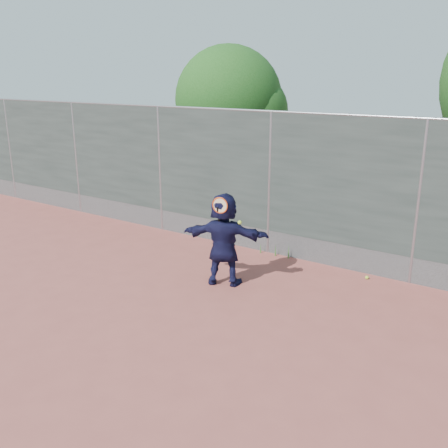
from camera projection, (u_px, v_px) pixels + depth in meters
The scene contains 7 objects.
ground at pixel (163, 313), 8.09m from camera, with size 80.00×80.00×0.00m, color #9E4C42.
player at pixel (224, 239), 9.00m from camera, with size 1.59×0.51×1.72m, color #141537.
ball_ground at pixel (367, 277), 9.42m from camera, with size 0.07×0.07×0.07m, color #B7E132.
fence at pixel (270, 181), 10.42m from camera, with size 20.00×0.06×3.03m.
swing_action at pixel (222, 208), 8.62m from camera, with size 0.58×0.13×0.51m.
tree_left at pixel (234, 103), 13.96m from camera, with size 3.15×3.00×4.53m.
weed_clump at pixel (277, 250), 10.59m from camera, with size 0.68×0.07×0.30m.
Camera 1 is at (4.89, -5.54, 3.73)m, focal length 40.00 mm.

